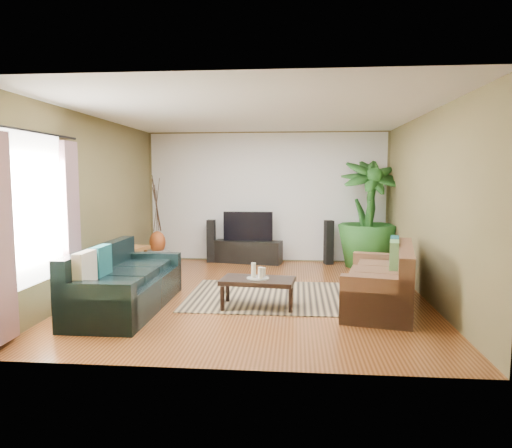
# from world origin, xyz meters

# --- Properties ---
(floor) EXTENTS (5.50, 5.50, 0.00)m
(floor) POSITION_xyz_m (0.00, 0.00, 0.00)
(floor) COLOR brown
(floor) RESTS_ON ground
(ceiling) EXTENTS (5.50, 5.50, 0.00)m
(ceiling) POSITION_xyz_m (0.00, 0.00, 2.70)
(ceiling) COLOR white
(ceiling) RESTS_ON ground
(wall_back) EXTENTS (5.00, 0.00, 5.00)m
(wall_back) POSITION_xyz_m (0.00, 2.75, 1.35)
(wall_back) COLOR brown
(wall_back) RESTS_ON ground
(wall_front) EXTENTS (5.00, 0.00, 5.00)m
(wall_front) POSITION_xyz_m (0.00, -2.75, 1.35)
(wall_front) COLOR brown
(wall_front) RESTS_ON ground
(wall_left) EXTENTS (0.00, 5.50, 5.50)m
(wall_left) POSITION_xyz_m (-2.50, 0.00, 1.35)
(wall_left) COLOR brown
(wall_left) RESTS_ON ground
(wall_right) EXTENTS (0.00, 5.50, 5.50)m
(wall_right) POSITION_xyz_m (2.50, 0.00, 1.35)
(wall_right) COLOR brown
(wall_right) RESTS_ON ground
(backwall_panel) EXTENTS (4.90, 0.00, 4.90)m
(backwall_panel) POSITION_xyz_m (0.00, 2.74, 1.35)
(backwall_panel) COLOR white
(backwall_panel) RESTS_ON ground
(window_pane) EXTENTS (0.00, 1.80, 1.80)m
(window_pane) POSITION_xyz_m (-2.48, -1.60, 1.40)
(window_pane) COLOR white
(window_pane) RESTS_ON ground
(curtain_near) EXTENTS (0.08, 0.35, 2.20)m
(curtain_near) POSITION_xyz_m (-2.43, -2.35, 1.15)
(curtain_near) COLOR gray
(curtain_near) RESTS_ON ground
(curtain_far) EXTENTS (0.08, 0.35, 2.20)m
(curtain_far) POSITION_xyz_m (-2.43, -0.85, 1.15)
(curtain_far) COLOR gray
(curtain_far) RESTS_ON ground
(curtain_rod) EXTENTS (0.03, 1.90, 0.03)m
(curtain_rod) POSITION_xyz_m (-2.43, -1.60, 2.30)
(curtain_rod) COLOR black
(curtain_rod) RESTS_ON ground
(sofa_left) EXTENTS (0.93, 2.16, 0.85)m
(sofa_left) POSITION_xyz_m (-1.64, -0.94, 0.42)
(sofa_left) COLOR black
(sofa_left) RESTS_ON floor
(sofa_right) EXTENTS (1.23, 2.03, 0.85)m
(sofa_right) POSITION_xyz_m (1.76, -0.54, 0.42)
(sofa_right) COLOR brown
(sofa_right) RESTS_ON floor
(area_rug) EXTENTS (2.67, 1.90, 0.01)m
(area_rug) POSITION_xyz_m (0.36, -0.14, 0.01)
(area_rug) COLOR tan
(area_rug) RESTS_ON floor
(coffee_table) EXTENTS (1.03, 0.64, 0.40)m
(coffee_table) POSITION_xyz_m (0.11, -0.72, 0.20)
(coffee_table) COLOR black
(coffee_table) RESTS_ON floor
(candle_tray) EXTENTS (0.30, 0.30, 0.01)m
(candle_tray) POSITION_xyz_m (0.11, -0.72, 0.41)
(candle_tray) COLOR gray
(candle_tray) RESTS_ON coffee_table
(candle_tall) EXTENTS (0.06, 0.06, 0.20)m
(candle_tall) POSITION_xyz_m (0.05, -0.69, 0.51)
(candle_tall) COLOR white
(candle_tall) RESTS_ON candle_tray
(candle_mid) EXTENTS (0.06, 0.06, 0.15)m
(candle_mid) POSITION_xyz_m (0.15, -0.76, 0.49)
(candle_mid) COLOR white
(candle_mid) RESTS_ON candle_tray
(candle_short) EXTENTS (0.06, 0.06, 0.12)m
(candle_short) POSITION_xyz_m (0.18, -0.66, 0.48)
(candle_short) COLOR beige
(candle_short) RESTS_ON candle_tray
(tv_stand) EXTENTS (1.44, 0.66, 0.46)m
(tv_stand) POSITION_xyz_m (-0.37, 2.50, 0.23)
(tv_stand) COLOR black
(tv_stand) RESTS_ON floor
(television) EXTENTS (1.01, 0.06, 0.60)m
(television) POSITION_xyz_m (-0.37, 2.50, 0.76)
(television) COLOR black
(television) RESTS_ON tv_stand
(speaker_left) EXTENTS (0.17, 0.18, 0.88)m
(speaker_left) POSITION_xyz_m (-1.14, 2.50, 0.44)
(speaker_left) COLOR black
(speaker_left) RESTS_ON floor
(speaker_right) EXTENTS (0.21, 0.22, 0.89)m
(speaker_right) POSITION_xyz_m (1.28, 2.50, 0.45)
(speaker_right) COLOR black
(speaker_right) RESTS_ON floor
(potted_plant) EXTENTS (1.40, 1.40, 2.10)m
(potted_plant) POSITION_xyz_m (2.02, 2.27, 1.05)
(potted_plant) COLOR #1F521B
(potted_plant) RESTS_ON floor
(plant_pot) EXTENTS (0.39, 0.39, 0.30)m
(plant_pot) POSITION_xyz_m (2.02, 2.27, 0.15)
(plant_pot) COLOR black
(plant_pot) RESTS_ON floor
(pedestal) EXTENTS (0.43, 0.43, 0.34)m
(pedestal) POSITION_xyz_m (-2.08, 1.84, 0.17)
(pedestal) COLOR #959592
(pedestal) RESTS_ON floor
(vase) EXTENTS (0.31, 0.31, 0.44)m
(vase) POSITION_xyz_m (-2.08, 1.84, 0.50)
(vase) COLOR #93411A
(vase) RESTS_ON pedestal
(side_table) EXTENTS (0.68, 0.68, 0.59)m
(side_table) POSITION_xyz_m (-2.25, 0.70, 0.29)
(side_table) COLOR brown
(side_table) RESTS_ON floor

